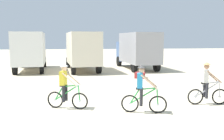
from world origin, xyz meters
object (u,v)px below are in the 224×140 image
cyclist_near_camera (207,85)px  box_truck_white_box (30,50)px  cyclist_orange_shirt (66,88)px  cyclist_cowboy_hat (142,91)px  box_truck_cream_rv (82,49)px  box_truck_grey_hauler (137,49)px  supply_crate (140,75)px

cyclist_near_camera → box_truck_white_box: bearing=126.8°
box_truck_white_box → cyclist_near_camera: bearing=-53.2°
cyclist_orange_shirt → cyclist_cowboy_hat: same height
box_truck_cream_rv → box_truck_white_box: bearing=173.1°
box_truck_white_box → cyclist_orange_shirt: size_ratio=3.81×
box_truck_white_box → cyclist_cowboy_hat: bearing=-64.2°
box_truck_white_box → cyclist_orange_shirt: bearing=-73.8°
box_truck_grey_hauler → box_truck_cream_rv: bearing=-173.5°
cyclist_near_camera → cyclist_cowboy_hat: bearing=-165.3°
supply_crate → cyclist_near_camera: bearing=-82.2°
box_truck_cream_rv → box_truck_grey_hauler: size_ratio=1.01×
box_truck_cream_rv → cyclist_cowboy_hat: 13.23m
cyclist_orange_shirt → cyclist_near_camera: same height
cyclist_orange_shirt → cyclist_cowboy_hat: size_ratio=1.00×
cyclist_orange_shirt → supply_crate: (4.89, 7.28, -0.64)m
box_truck_grey_hauler → cyclist_cowboy_hat: box_truck_grey_hauler is taller
box_truck_white_box → box_truck_cream_rv: same height
box_truck_grey_hauler → cyclist_orange_shirt: (-5.95, -12.64, -1.03)m
cyclist_cowboy_hat → cyclist_near_camera: bearing=14.7°
box_truck_grey_hauler → cyclist_cowboy_hat: 13.98m
cyclist_near_camera → box_truck_grey_hauler: bearing=89.8°
cyclist_cowboy_hat → box_truck_white_box: bearing=115.8°
box_truck_grey_hauler → cyclist_orange_shirt: size_ratio=3.81×
cyclist_orange_shirt → supply_crate: cyclist_orange_shirt is taller
box_truck_white_box → box_truck_grey_hauler: (9.61, 0.04, 0.00)m
cyclist_near_camera → supply_crate: (-1.02, 7.46, -0.64)m
supply_crate → box_truck_cream_rv: bearing=130.3°
cyclist_orange_shirt → cyclist_near_camera: bearing=-1.7°
cyclist_cowboy_hat → box_truck_cream_rv: bearing=99.0°
box_truck_white_box → box_truck_grey_hauler: 9.61m
box_truck_grey_hauler → supply_crate: box_truck_grey_hauler is taller
box_truck_cream_rv → cyclist_cowboy_hat: box_truck_cream_rv is taller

